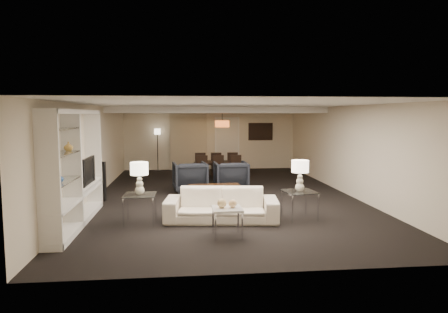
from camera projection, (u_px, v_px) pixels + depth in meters
floor at (224, 196)px, 11.14m from camera, size 11.00×11.00×0.00m
ceiling at (224, 106)px, 10.88m from camera, size 7.00×11.00×0.02m
wall_back at (210, 139)px, 16.45m from camera, size 7.00×0.02×2.50m
wall_front at (265, 187)px, 5.57m from camera, size 7.00×0.02×2.50m
wall_left at (94, 152)px, 10.64m from camera, size 0.02×11.00×2.50m
wall_right at (346, 150)px, 11.37m from camera, size 0.02×11.00×2.50m
ceiling_soffit at (214, 111)px, 14.35m from camera, size 7.00×4.00×0.20m
curtains at (188, 141)px, 16.28m from camera, size 1.50×0.12×2.40m
door at (227, 144)px, 16.51m from camera, size 0.90×0.05×2.10m
painting at (261, 132)px, 16.59m from camera, size 0.95×0.04×0.65m
media_unit at (75, 168)px, 8.10m from camera, size 0.38×3.40×2.35m
pendant_light at (222, 124)px, 14.43m from camera, size 0.52×0.52×0.24m
sofa at (221, 205)px, 8.46m from camera, size 2.46×1.20×0.69m
coffee_table at (215, 195)px, 10.06m from camera, size 1.34×0.83×0.47m
armchair_left at (190, 177)px, 11.65m from camera, size 1.05×1.08×0.88m
armchair_right at (231, 176)px, 11.78m from camera, size 0.99×1.02×0.88m
side_table_left at (140, 209)px, 8.29m from camera, size 0.66×0.66×0.61m
side_table_right at (299, 205)px, 8.64m from camera, size 0.73×0.73×0.61m
table_lamp_left at (139, 178)px, 8.22m from camera, size 0.41×0.41×0.67m
table_lamp_right at (300, 176)px, 8.57m from camera, size 0.38×0.38×0.67m
marble_table at (227, 222)px, 7.38m from camera, size 0.55×0.55×0.54m
gold_gourd_a at (222, 203)px, 7.33m from camera, size 0.17×0.17×0.17m
gold_gourd_b at (233, 204)px, 7.36m from camera, size 0.15×0.15×0.15m
television at (84, 171)px, 8.65m from camera, size 1.01×0.13×0.58m
vase_blue at (59, 178)px, 7.00m from camera, size 0.16×0.16×0.17m
vase_amber at (68, 146)px, 7.62m from camera, size 0.17×0.17×0.17m
floor_speaker at (103, 181)px, 10.39m from camera, size 0.13×0.13×1.04m
dining_table at (218, 170)px, 14.16m from camera, size 1.77×1.13×0.59m
chair_nl at (202, 169)px, 13.44m from camera, size 0.44×0.44×0.87m
chair_nm at (219, 169)px, 13.50m from camera, size 0.45×0.45×0.87m
chair_nr at (237, 168)px, 13.56m from camera, size 0.44×0.44×0.87m
chair_fl at (200, 164)px, 14.72m from camera, size 0.42×0.42×0.87m
chair_fm at (216, 164)px, 14.79m from camera, size 0.44×0.44×0.87m
chair_fr at (232, 164)px, 14.85m from camera, size 0.43×0.43×0.87m
floor_lamp at (158, 150)px, 15.97m from camera, size 0.26×0.26×1.69m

